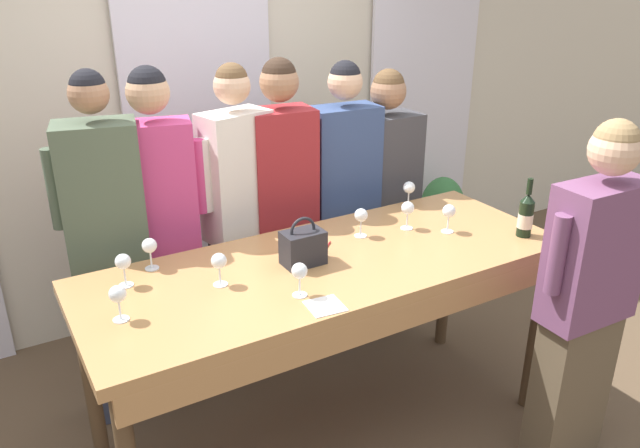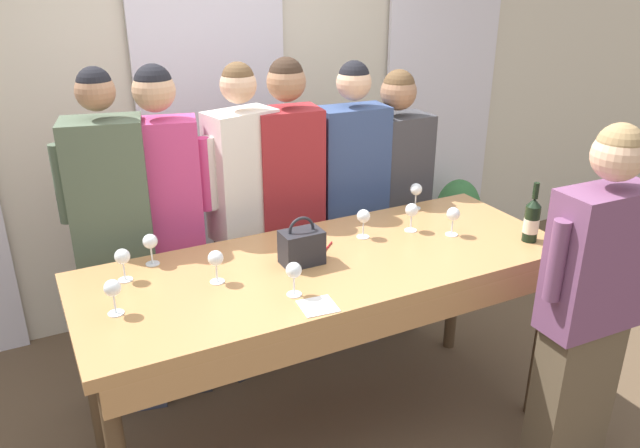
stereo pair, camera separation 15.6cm
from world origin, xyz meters
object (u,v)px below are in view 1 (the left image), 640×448
Objects in this scene: guest_olive_jacket at (112,253)px; guest_cream_sweater at (239,225)px; guest_pink_top at (163,237)px; wine_glass_front_mid at (361,216)px; wine_bottle at (526,215)px; wine_glass_front_right at (408,209)px; wine_glass_center_left at (150,247)px; tasting_bar at (332,282)px; wine_glass_front_left at (299,272)px; guest_beige_cap at (384,203)px; handbag at (303,247)px; wine_glass_back_left at (118,295)px; guest_navy_coat at (343,207)px; guest_striped_shirt at (283,215)px; potted_plant at (441,218)px; wine_glass_center_mid at (123,263)px; wine_glass_back_right at (219,262)px; wine_glass_center_right at (449,212)px; wine_glass_back_mid at (409,189)px; host_pouring at (586,301)px.

guest_olive_jacket is 1.01× the size of guest_cream_sweater.
wine_glass_front_mid is at bearing -33.74° from guest_pink_top.
wine_glass_front_mid is (-0.71, 0.41, -0.00)m from wine_bottle.
wine_glass_front_right is 1.00× the size of wine_glass_center_left.
tasting_bar is 0.75m from guest_cream_sweater.
wine_glass_front_mid is at bearing 34.12° from wine_glass_front_left.
guest_beige_cap is (1.10, 0.93, -0.22)m from wine_glass_front_left.
wine_glass_front_right is at bearing 7.22° from handbag.
guest_navy_coat is (1.48, 0.75, -0.19)m from wine_glass_back_left.
guest_beige_cap is (0.29, 0.60, -0.22)m from wine_glass_front_right.
wine_bottle is 0.58m from wine_glass_front_right.
guest_striped_shirt is (0.40, 0.93, -0.16)m from wine_glass_front_left.
guest_navy_coat is at bearing 0.00° from guest_striped_shirt.
wine_glass_center_left is 0.21× the size of potted_plant.
wine_glass_front_mid is at bearing -3.70° from wine_glass_center_mid.
wine_glass_front_left is at bearing -45.39° from wine_glass_back_right.
wine_glass_back_right reaches higher than potted_plant.
potted_plant is at bearing 61.21° from wine_bottle.
handbag is 0.29m from wine_glass_front_left.
wine_glass_front_right is 0.08× the size of guest_olive_jacket.
wine_glass_back_left is (-0.68, 0.18, -0.00)m from wine_glass_front_left.
guest_navy_coat is at bearing 115.20° from wine_bottle.
wine_glass_front_left is 0.21× the size of potted_plant.
wine_glass_back_right is at bearing 177.38° from wine_glass_center_right.
tasting_bar is at bearing -79.29° from guest_cream_sweater.
wine_glass_center_mid reaches higher than potted_plant.
wine_glass_center_left is at bearing 129.63° from wine_glass_front_left.
wine_glass_back_mid is (0.85, 0.33, 0.02)m from handbag.
wine_glass_center_mid and wine_glass_back_right have the same top height.
wine_glass_back_right is at bearing 9.16° from wine_glass_back_left.
wine_glass_back_mid is at bearing 4.68° from wine_glass_center_mid.
wine_glass_front_mid is 0.08× the size of guest_cream_sweater.
guest_olive_jacket is 1.08× the size of guest_beige_cap.
wine_glass_front_left is at bearing -50.37° from wine_glass_center_left.
potted_plant is (1.29, 1.16, -0.72)m from wine_glass_front_right.
wine_glass_back_mid is at bearing 98.18° from host_pouring.
guest_olive_jacket is at bearing 180.00° from guest_beige_cap.
guest_cream_sweater is 0.97m from guest_beige_cap.
wine_bottle is 2.05× the size of wine_glass_back_right.
guest_olive_jacket is at bearing 104.06° from wine_glass_center_left.
wine_glass_center_left is 1.32m from guest_navy_coat.
wine_glass_front_right is 0.08× the size of guest_cream_sweater.
wine_bottle is 1.95m from wine_glass_back_left.
tasting_bar is at bearing 35.03° from wine_glass_front_left.
guest_cream_sweater is (0.68, 0.00, 0.01)m from guest_olive_jacket.
wine_glass_back_mid is 0.45m from guest_navy_coat.
wine_glass_center_mid is (-1.85, 0.48, -0.00)m from wine_bottle.
wine_glass_back_left is at bearing -179.48° from wine_glass_center_right.
handbag is 0.81m from wine_glass_center_right.
wine_glass_back_left reaches higher than potted_plant.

